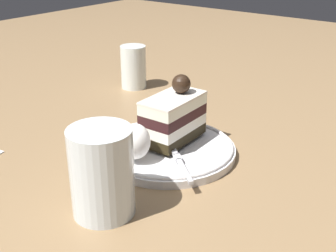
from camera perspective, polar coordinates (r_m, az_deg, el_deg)
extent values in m
plane|color=olive|center=(0.68, 2.66, -3.63)|extent=(2.40, 2.40, 0.00)
cylinder|color=white|center=(0.67, 0.00, -3.19)|extent=(0.21, 0.21, 0.01)
torus|color=white|center=(0.67, 0.00, -2.58)|extent=(0.20, 0.20, 0.01)
cube|color=black|center=(0.68, 0.64, -1.04)|extent=(0.11, 0.06, 0.02)
cube|color=white|center=(0.67, 0.65, 0.25)|extent=(0.11, 0.06, 0.02)
cube|color=#311618|center=(0.67, 0.66, 1.57)|extent=(0.11, 0.06, 0.02)
cube|color=white|center=(0.66, 0.66, 2.91)|extent=(0.11, 0.06, 0.02)
cube|color=white|center=(0.66, 0.67, 3.71)|extent=(0.11, 0.06, 0.00)
sphere|color=black|center=(0.67, 1.74, 5.52)|extent=(0.03, 0.03, 0.03)
ellipsoid|color=white|center=(0.62, -4.33, -2.01)|extent=(0.04, 0.04, 0.05)
cube|color=silver|center=(0.59, 2.18, -5.86)|extent=(0.05, 0.05, 0.00)
cube|color=silver|center=(0.62, 1.25, -4.16)|extent=(0.02, 0.02, 0.00)
cube|color=silver|center=(0.64, 1.23, -3.28)|extent=(0.02, 0.02, 0.00)
cube|color=silver|center=(0.64, 0.94, -3.31)|extent=(0.02, 0.02, 0.00)
cube|color=silver|center=(0.64, 0.65, -3.35)|extent=(0.02, 0.02, 0.00)
cube|color=silver|center=(0.64, 0.36, -3.38)|extent=(0.02, 0.02, 0.00)
cylinder|color=white|center=(0.96, -4.52, 7.67)|extent=(0.05, 0.05, 0.09)
cylinder|color=beige|center=(0.96, -4.48, 6.51)|extent=(0.05, 0.05, 0.05)
cylinder|color=silver|center=(0.52, -8.61, -5.96)|extent=(0.08, 0.08, 0.11)
cylinder|color=beige|center=(0.54, -8.41, -8.79)|extent=(0.07, 0.07, 0.04)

